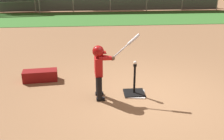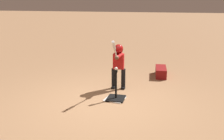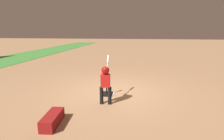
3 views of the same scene
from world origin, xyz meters
TOP-DOWN VIEW (x-y plane):
  - ground_plane at (0.00, 0.00)m, footprint 90.00×90.00m
  - grass_outfield_strip at (0.00, 9.44)m, footprint 56.00×4.01m
  - home_plate at (-0.30, 0.18)m, footprint 0.49×0.49m
  - batting_tee at (-0.32, 0.21)m, footprint 0.46×0.41m
  - batter_child at (-1.08, 0.09)m, footprint 1.00×0.38m
  - baseball at (-0.32, 0.21)m, footprint 0.07×0.07m
  - bleachers_center at (-5.88, 12.04)m, footprint 3.44×2.81m
  - bleachers_right_center at (-0.02, 13.24)m, footprint 3.29×1.75m
  - bleachers_far_left at (5.54, 13.39)m, footprint 3.16×1.93m
  - equipment_bag at (-2.56, 1.12)m, footprint 0.87×0.40m

SIDE VIEW (x-z plane):
  - ground_plane at x=0.00m, z-range 0.00..0.00m
  - grass_outfield_strip at x=0.00m, z-range 0.00..0.02m
  - home_plate at x=-0.30m, z-range 0.00..0.02m
  - batting_tee at x=-0.32m, z-range -0.27..0.45m
  - equipment_bag at x=-2.56m, z-range 0.00..0.28m
  - bleachers_right_center at x=-0.02m, z-range -0.01..0.88m
  - bleachers_far_left at x=5.54m, z-range -0.01..0.96m
  - bleachers_center at x=-5.88m, z-range -0.01..1.25m
  - baseball at x=-0.32m, z-range 0.72..0.80m
  - batter_child at x=-1.08m, z-range 0.06..1.47m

